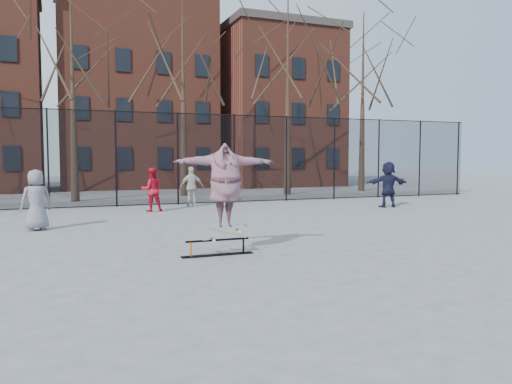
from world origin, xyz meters
name	(u,v)px	position (x,y,z in m)	size (l,w,h in m)	color
ground	(273,269)	(0.00, 0.00, 0.00)	(100.00, 100.00, 0.00)	slate
skate_rail	(218,249)	(-0.57, 1.60, 0.13)	(1.56, 0.24, 0.34)	black
skateboard	(226,236)	(-0.39, 1.60, 0.40)	(0.93, 0.22, 0.11)	#A66A42
skater	(225,192)	(-0.39, 1.60, 1.34)	(2.18, 0.59, 1.77)	#583C96
bystander_grey	(36,200)	(-4.24, 6.92, 0.86)	(0.84, 0.55, 1.73)	slate
bystander_red	(152,190)	(-0.35, 10.67, 0.84)	(0.81, 0.63, 1.67)	#B50F23
bystander_white	(192,187)	(1.53, 11.93, 0.83)	(0.98, 0.41, 1.67)	#BAB9AD
bystander_navy	(388,184)	(9.01, 8.69, 0.95)	(1.75, 0.56, 1.89)	#191933
fence	(150,157)	(-0.01, 13.00, 2.05)	(34.03, 0.07, 4.00)	black
tree_row	(129,50)	(-0.25, 17.15, 7.36)	(33.66, 7.46, 10.67)	black
rowhouses	(126,97)	(0.72, 26.00, 6.06)	(29.00, 7.00, 13.00)	brown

